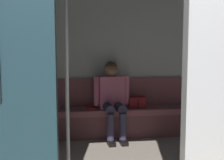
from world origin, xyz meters
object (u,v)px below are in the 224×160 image
book (91,108)px  grab_pole_door (67,78)px  person_seated (112,95)px  handbag (137,102)px  bench_seat (100,115)px  train_car (100,35)px

book → grab_pole_door: size_ratio=0.10×
person_seated → book: bearing=-17.4°
person_seated → grab_pole_door: grab_pole_door is taller
book → grab_pole_door: bearing=77.5°
person_seated → book: person_seated is taller
person_seated → handbag: bearing=-166.8°
bench_seat → person_seated: size_ratio=2.70×
bench_seat → grab_pole_door: size_ratio=1.45×
handbag → book: bearing=-0.6°
train_car → book: train_car is taller
bench_seat → person_seated: (-0.18, 0.05, 0.33)m
person_seated → handbag: person_seated is taller
grab_pole_door → bench_seat: bearing=-105.2°
train_car → handbag: train_car is taller
train_car → handbag: (-0.65, -1.04, -1.00)m
handbag → bench_seat: bearing=4.1°
train_car → person_seated: 1.31m
bench_seat → book: (0.14, -0.05, 0.12)m
train_car → person_seated: train_car is taller
train_car → grab_pole_door: (0.37, 0.64, -0.44)m
train_car → book: bearing=-86.1°
book → bench_seat: bearing=158.7°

